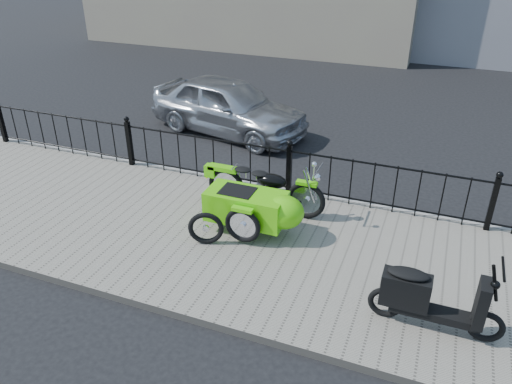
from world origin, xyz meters
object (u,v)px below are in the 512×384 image
at_px(motorcycle_sidecar, 259,204).
at_px(spare_tire, 206,228).
at_px(scooter, 427,299).
at_px(sedan_car, 228,106).

bearing_deg(motorcycle_sidecar, spare_tire, -130.47).
relative_size(motorcycle_sidecar, spare_tire, 4.00).
height_order(scooter, spare_tire, scooter).
height_order(spare_tire, sedan_car, sedan_car).
xyz_separation_m(scooter, sedan_car, (-5.17, 5.49, 0.14)).
bearing_deg(motorcycle_sidecar, sedan_car, 120.39).
relative_size(motorcycle_sidecar, sedan_car, 0.56).
height_order(motorcycle_sidecar, spare_tire, motorcycle_sidecar).
relative_size(spare_tire, sedan_car, 0.14).
bearing_deg(scooter, sedan_car, 133.29).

